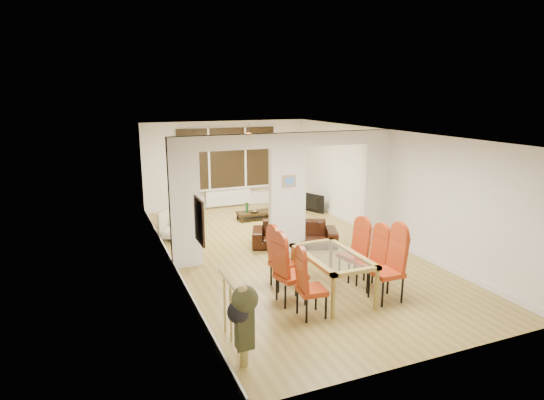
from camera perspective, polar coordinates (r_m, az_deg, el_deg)
floor at (r=10.05m, az=1.88°, el=-6.50°), size 5.00×9.00×0.01m
room_walls at (r=9.69m, az=1.94°, el=0.76°), size 5.00×9.00×2.60m
divider_wall at (r=9.69m, az=1.94°, el=0.76°), size 5.00×0.18×2.60m
bay_window_blinds at (r=13.77m, az=-5.65°, el=5.26°), size 3.00×0.08×1.80m
radiator at (r=13.95m, az=-5.49°, el=0.36°), size 1.40×0.08×0.50m
pendant_light at (r=12.71m, az=-2.92°, el=7.60°), size 0.36×0.36×0.36m
stair_newel at (r=6.34m, az=-5.07°, el=-13.44°), size 0.40×1.20×1.10m
wall_poster at (r=6.64m, az=-9.12°, el=-2.61°), size 0.04×0.52×0.67m
pillar_photo at (r=9.55m, az=2.20°, el=2.40°), size 0.30×0.03×0.25m
dining_table at (r=7.93m, az=7.52°, el=-9.29°), size 0.89×1.58×0.74m
dining_chair_la at (r=7.13m, az=5.02°, el=-10.63°), size 0.44×0.44×1.03m
dining_chair_lb at (r=7.54m, az=2.40°, el=-8.95°), size 0.52×0.52×1.10m
dining_chair_lc at (r=8.11m, az=1.44°, el=-7.52°), size 0.46×0.46×1.04m
dining_chair_ra at (r=7.83m, az=14.18°, el=-8.21°), size 0.47×0.47×1.17m
dining_chair_rb at (r=8.25m, az=12.31°, el=-7.47°), size 0.47×0.47×1.04m
dining_chair_rc at (r=8.61m, az=10.05°, el=-6.48°), size 0.50×0.50×1.04m
sofa at (r=10.35m, az=2.85°, el=-4.29°), size 2.05×1.41×0.56m
armchair at (r=11.04m, az=-11.55°, el=-3.07°), size 1.05×1.05×0.69m
person at (r=11.87m, az=-11.96°, el=0.23°), size 0.67×0.57×1.56m
television at (r=13.32m, az=4.66°, el=-0.38°), size 0.90×0.49×0.54m
coffee_table at (r=12.54m, az=-2.19°, el=-1.96°), size 1.00×0.58×0.22m
bottle at (r=12.40m, az=-3.15°, el=-0.91°), size 0.07×0.07×0.30m
bowl at (r=12.39m, az=-2.20°, el=-1.48°), size 0.24×0.24×0.06m
shoes at (r=9.70m, az=3.66°, el=-6.99°), size 0.22×0.24×0.09m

